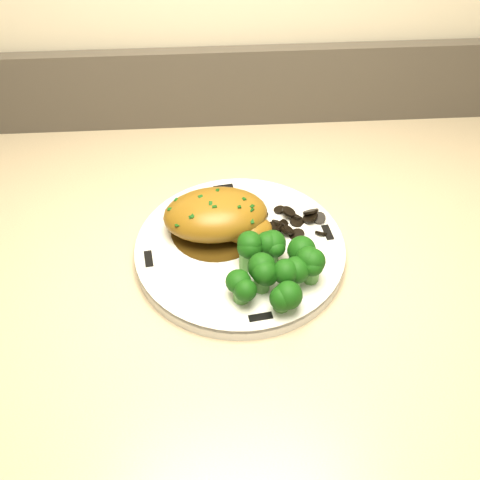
{
  "coord_description": "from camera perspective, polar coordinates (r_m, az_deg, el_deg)",
  "views": [
    {
      "loc": [
        -0.66,
        1.22,
        1.33
      ],
      "look_at": [
        -0.63,
        1.71,
        0.84
      ],
      "focal_mm": 45.0,
      "sensor_mm": 36.0,
      "label": 1
    }
  ],
  "objects": [
    {
      "name": "chicken_breast",
      "position": [
        0.71,
        -1.98,
        2.27
      ],
      "size": [
        0.13,
        0.09,
        0.05
      ],
      "rotation": [
        0.0,
        0.0,
        0.06
      ],
      "color": "#946519",
      "rests_on": "plate"
    },
    {
      "name": "plate",
      "position": [
        0.71,
        -0.0,
        -1.03
      ],
      "size": [
        0.3,
        0.3,
        0.02
      ],
      "primitive_type": "cylinder",
      "rotation": [
        0.0,
        0.0,
        -0.27
      ],
      "color": "white",
      "rests_on": "counter"
    },
    {
      "name": "gravy_pool",
      "position": [
        0.73,
        -2.28,
        1.04
      ],
      "size": [
        0.11,
        0.11,
        0.0
      ],
      "primitive_type": "cylinder",
      "color": "#3A270A",
      "rests_on": "plate"
    },
    {
      "name": "rim_accent_3",
      "position": [
        0.64,
        1.96,
        -7.33
      ],
      "size": [
        0.03,
        0.01,
        0.0
      ],
      "primitive_type": "cube",
      "rotation": [
        0.0,
        0.0,
        6.42
      ],
      "color": "black",
      "rests_on": "plate"
    },
    {
      "name": "counter",
      "position": [
        1.08,
        16.16,
        -16.91
      ],
      "size": [
        1.87,
        0.64,
        0.93
      ],
      "color": "brown",
      "rests_on": "ground"
    },
    {
      "name": "rim_accent_0",
      "position": [
        0.73,
        8.3,
        0.7
      ],
      "size": [
        0.01,
        0.03,
        0.0
      ],
      "primitive_type": "cube",
      "rotation": [
        0.0,
        0.0,
        1.71
      ],
      "color": "black",
      "rests_on": "plate"
    },
    {
      "name": "rim_accent_1",
      "position": [
        0.79,
        -1.59,
        5.0
      ],
      "size": [
        0.03,
        0.01,
        0.0
      ],
      "primitive_type": "cube",
      "rotation": [
        0.0,
        0.0,
        3.28
      ],
      "color": "black",
      "rests_on": "plate"
    },
    {
      "name": "broccoli_florets",
      "position": [
        0.65,
        3.4,
        -2.68
      ],
      "size": [
        0.11,
        0.1,
        0.04
      ],
      "rotation": [
        0.0,
        0.0,
        -0.3
      ],
      "color": "#4F933E",
      "rests_on": "plate"
    },
    {
      "name": "rim_accent_2",
      "position": [
        0.7,
        -8.66,
        -1.8
      ],
      "size": [
        0.01,
        0.03,
        0.0
      ],
      "primitive_type": "cube",
      "rotation": [
        0.0,
        0.0,
        4.85
      ],
      "color": "black",
      "rests_on": "plate"
    },
    {
      "name": "mushroom_pile",
      "position": [
        0.73,
        4.67,
        1.66
      ],
      "size": [
        0.07,
        0.06,
        0.02
      ],
      "color": "black",
      "rests_on": "plate"
    }
  ]
}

